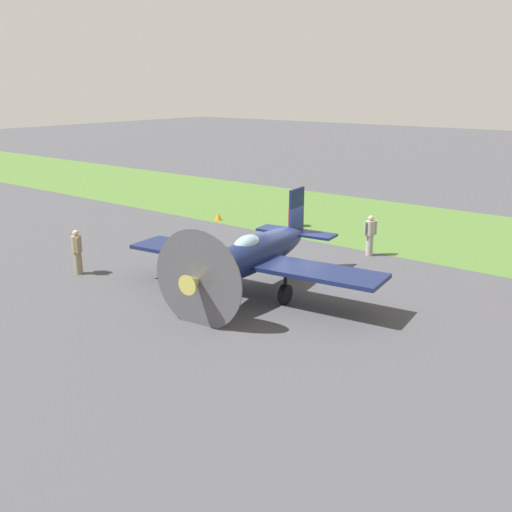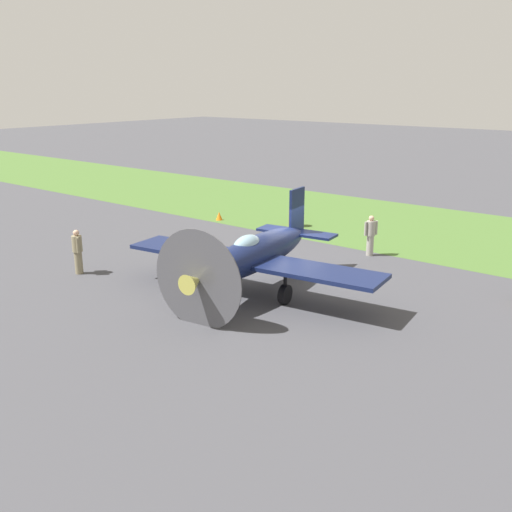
% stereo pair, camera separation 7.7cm
% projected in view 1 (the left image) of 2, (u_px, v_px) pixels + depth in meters
% --- Properties ---
extents(ground_plane, '(160.00, 160.00, 0.00)m').
position_uv_depth(ground_plane, '(285.00, 271.00, 22.96)').
color(ground_plane, '#424247').
extents(grass_verge, '(120.00, 11.00, 0.01)m').
position_uv_depth(grass_verge, '(397.00, 225.00, 30.51)').
color(grass_verge, '#476B2D').
rests_on(grass_verge, ground).
extents(airplane_lead, '(9.52, 7.56, 3.37)m').
position_uv_depth(airplane_lead, '(254.00, 254.00, 20.14)').
color(airplane_lead, '#141E47').
rests_on(airplane_lead, ground).
extents(ground_crew_chief, '(0.38, 0.56, 1.73)m').
position_uv_depth(ground_crew_chief, '(370.00, 234.00, 24.83)').
color(ground_crew_chief, '#9E998E').
rests_on(ground_crew_chief, ground).
extents(ground_crew_mechanic, '(0.56, 0.38, 1.73)m').
position_uv_depth(ground_crew_mechanic, '(77.00, 251.00, 22.39)').
color(ground_crew_mechanic, '#847A5B').
rests_on(ground_crew_mechanic, ground).
extents(fuel_drum, '(0.60, 0.60, 0.90)m').
position_uv_depth(fuel_drum, '(294.00, 218.00, 30.06)').
color(fuel_drum, maroon).
rests_on(fuel_drum, ground).
extents(runway_marker_cone, '(0.36, 0.36, 0.44)m').
position_uv_depth(runway_marker_cone, '(218.00, 216.00, 31.49)').
color(runway_marker_cone, orange).
rests_on(runway_marker_cone, ground).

